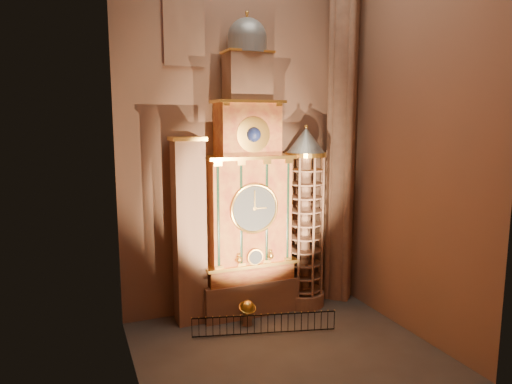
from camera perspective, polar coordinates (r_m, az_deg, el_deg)
name	(u,v)px	position (r m, az deg, el deg)	size (l,w,h in m)	color
floor	(285,350)	(23.50, 3.66, -19.12)	(14.00, 14.00, 0.00)	#383330
wall_back	(241,121)	(26.27, -1.89, 8.83)	(22.00, 22.00, 0.00)	#8F604D
wall_left	(127,122)	(18.74, -15.84, 8.47)	(22.00, 22.00, 0.00)	#8F604D
wall_right	(412,121)	(24.65, 18.89, 8.35)	(22.00, 22.00, 0.00)	#8F604D
astronomical_clock	(248,199)	(25.67, -1.03, -0.87)	(5.60, 2.41, 16.70)	#8C634C
portrait_tower	(189,231)	(25.00, -8.35, -4.81)	(1.80, 1.60, 10.20)	#8C634C
stair_turret	(305,219)	(27.15, 6.09, -3.41)	(2.50, 2.50, 10.80)	#8C634C
gothic_pier	(342,121)	(28.12, 10.71, 8.68)	(2.04, 2.04, 22.00)	#8C634C
stained_glass_window	(184,15)	(25.83, -9.03, 21.02)	(2.20, 0.14, 5.20)	navy
celestial_globe	(247,310)	(25.61, -1.09, -14.57)	(1.04, 0.99, 1.39)	#8C634C
iron_railing	(264,324)	(24.67, 1.07, -16.19)	(7.24, 1.99, 1.05)	black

